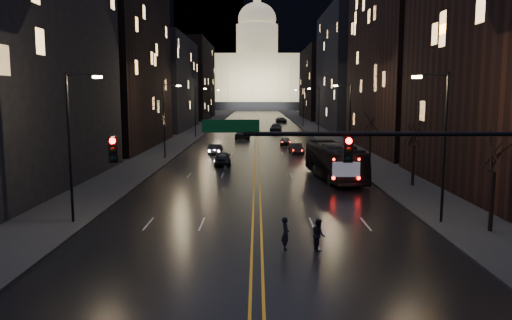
{
  "coord_description": "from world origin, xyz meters",
  "views": [
    {
      "loc": [
        0.01,
        -19.05,
        7.7
      ],
      "look_at": [
        -0.06,
        13.36,
        3.43
      ],
      "focal_mm": 35.0,
      "sensor_mm": 36.0,
      "label": 1
    }
  ],
  "objects_px": {
    "oncoming_car_b": "(215,149)",
    "receding_car_a": "(296,149)",
    "bus": "(335,161)",
    "pedestrian_b": "(319,235)",
    "traffic_signal": "(410,162)",
    "pedestrian_a": "(285,234)",
    "oncoming_car_a": "(222,158)"
  },
  "relations": [
    {
      "from": "bus",
      "to": "receding_car_a",
      "type": "relative_size",
      "value": 2.7
    },
    {
      "from": "traffic_signal",
      "to": "bus",
      "type": "height_order",
      "value": "traffic_signal"
    },
    {
      "from": "traffic_signal",
      "to": "pedestrian_a",
      "type": "xyz_separation_m",
      "value": [
        -4.49,
        5.0,
        -4.27
      ]
    },
    {
      "from": "traffic_signal",
      "to": "receding_car_a",
      "type": "height_order",
      "value": "traffic_signal"
    },
    {
      "from": "oncoming_car_a",
      "to": "receding_car_a",
      "type": "distance_m",
      "value": 13.21
    },
    {
      "from": "oncoming_car_a",
      "to": "receding_car_a",
      "type": "xyz_separation_m",
      "value": [
        8.9,
        9.75,
        -0.08
      ]
    },
    {
      "from": "receding_car_a",
      "to": "pedestrian_b",
      "type": "relative_size",
      "value": 2.73
    },
    {
      "from": "oncoming_car_a",
      "to": "pedestrian_b",
      "type": "bearing_deg",
      "value": 98.01
    },
    {
      "from": "pedestrian_a",
      "to": "pedestrian_b",
      "type": "xyz_separation_m",
      "value": [
        1.65,
        0.0,
        -0.04
      ]
    },
    {
      "from": "pedestrian_b",
      "to": "traffic_signal",
      "type": "bearing_deg",
      "value": -159.87
    },
    {
      "from": "oncoming_car_b",
      "to": "receding_car_a",
      "type": "relative_size",
      "value": 0.95
    },
    {
      "from": "receding_car_a",
      "to": "pedestrian_a",
      "type": "relative_size",
      "value": 2.6
    },
    {
      "from": "oncoming_car_a",
      "to": "pedestrian_a",
      "type": "height_order",
      "value": "pedestrian_a"
    },
    {
      "from": "traffic_signal",
      "to": "oncoming_car_a",
      "type": "relative_size",
      "value": 3.69
    },
    {
      "from": "traffic_signal",
      "to": "oncoming_car_a",
      "type": "height_order",
      "value": "traffic_signal"
    },
    {
      "from": "pedestrian_a",
      "to": "oncoming_car_b",
      "type": "bearing_deg",
      "value": 5.73
    },
    {
      "from": "bus",
      "to": "receding_car_a",
      "type": "xyz_separation_m",
      "value": [
        -2.01,
        18.95,
        -0.92
      ]
    },
    {
      "from": "traffic_signal",
      "to": "pedestrian_a",
      "type": "relative_size",
      "value": 10.32
    },
    {
      "from": "receding_car_a",
      "to": "pedestrian_b",
      "type": "bearing_deg",
      "value": -97.38
    },
    {
      "from": "traffic_signal",
      "to": "oncoming_car_b",
      "type": "relative_size",
      "value": 4.19
    },
    {
      "from": "traffic_signal",
      "to": "oncoming_car_b",
      "type": "distance_m",
      "value": 46.35
    },
    {
      "from": "oncoming_car_b",
      "to": "pedestrian_b",
      "type": "height_order",
      "value": "pedestrian_b"
    },
    {
      "from": "bus",
      "to": "pedestrian_b",
      "type": "bearing_deg",
      "value": -108.12
    },
    {
      "from": "bus",
      "to": "pedestrian_b",
      "type": "distance_m",
      "value": 21.43
    },
    {
      "from": "bus",
      "to": "oncoming_car_a",
      "type": "bearing_deg",
      "value": 132.54
    },
    {
      "from": "bus",
      "to": "receding_car_a",
      "type": "height_order",
      "value": "bus"
    },
    {
      "from": "receding_car_a",
      "to": "oncoming_car_a",
      "type": "bearing_deg",
      "value": -136.9
    },
    {
      "from": "bus",
      "to": "pedestrian_b",
      "type": "xyz_separation_m",
      "value": [
        -4.01,
        -21.04,
        -0.84
      ]
    },
    {
      "from": "receding_car_a",
      "to": "pedestrian_a",
      "type": "distance_m",
      "value": 40.16
    },
    {
      "from": "oncoming_car_a",
      "to": "pedestrian_b",
      "type": "distance_m",
      "value": 31.01
    },
    {
      "from": "oncoming_car_a",
      "to": "oncoming_car_b",
      "type": "bearing_deg",
      "value": -85.64
    },
    {
      "from": "pedestrian_a",
      "to": "oncoming_car_a",
      "type": "bearing_deg",
      "value": 5.89
    }
  ]
}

